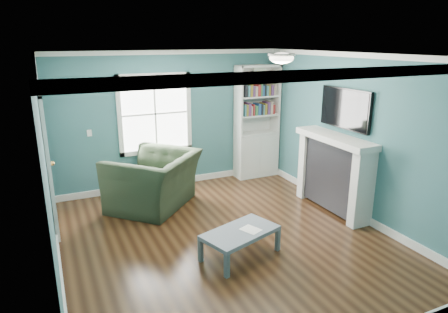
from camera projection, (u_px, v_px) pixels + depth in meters
name	position (u px, v px, depth m)	size (l,w,h in m)	color
floor	(226.00, 239.00, 5.81)	(5.00, 5.00, 0.00)	black
room_walls	(226.00, 133.00, 5.36)	(5.00, 5.00, 5.00)	#32686A
trim	(226.00, 158.00, 5.46)	(4.50, 5.00, 2.60)	white
window	(155.00, 114.00, 7.44)	(1.40, 0.06, 1.50)	white
bookshelf	(256.00, 133.00, 8.26)	(0.90, 0.35, 2.31)	silver
fireplace	(334.00, 174.00, 6.63)	(0.44, 1.58, 1.30)	black
tv	(345.00, 109.00, 6.37)	(0.06, 1.10, 0.65)	black
door	(48.00, 161.00, 5.83)	(0.12, 0.98, 2.17)	silver
ceiling_fixture	(282.00, 57.00, 5.53)	(0.38, 0.38, 0.15)	white
light_switch	(89.00, 133.00, 7.03)	(0.08, 0.01, 0.12)	white
recliner	(154.00, 172.00, 6.78)	(1.43, 0.93, 1.25)	#202D1C
coffee_table	(240.00, 234.00, 5.27)	(1.13, 0.84, 0.37)	#4E585E
paper_sheet	(251.00, 230.00, 5.28)	(0.20, 0.25, 0.00)	white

